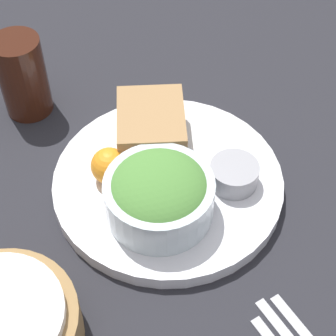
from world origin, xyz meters
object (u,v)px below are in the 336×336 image
at_px(sandwich, 155,127).
at_px(dressing_cup, 234,174).
at_px(plate, 168,183).
at_px(salad_bowl, 159,194).
at_px(bread_basket, 1,329).
at_px(drink_glass, 23,76).

xyz_separation_m(sandwich, dressing_cup, (-0.10, -0.07, -0.01)).
height_order(plate, salad_bowl, salad_bowl).
bearing_deg(dressing_cup, sandwich, 35.31).
relative_size(plate, bread_basket, 1.79).
bearing_deg(plate, sandwich, -4.02).
xyz_separation_m(sandwich, salad_bowl, (-0.12, 0.03, 0.01)).
relative_size(salad_bowl, bread_basket, 0.79).
relative_size(plate, dressing_cup, 4.79).
height_order(sandwich, salad_bowl, salad_bowl).
height_order(plate, bread_basket, bread_basket).
bearing_deg(plate, bread_basket, 121.40).
xyz_separation_m(sandwich, drink_glass, (0.15, 0.15, 0.01)).
xyz_separation_m(salad_bowl, bread_basket, (-0.10, 0.21, -0.02)).
relative_size(plate, salad_bowl, 2.25).
relative_size(drink_glass, bread_basket, 0.73).
bearing_deg(bread_basket, plate, -58.60).
bearing_deg(bread_basket, sandwich, -48.60).
distance_m(plate, drink_glass, 0.27).
relative_size(sandwich, salad_bowl, 0.96).
height_order(sandwich, dressing_cup, sandwich).
bearing_deg(salad_bowl, dressing_cup, -83.26).
height_order(plate, drink_glass, drink_glass).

